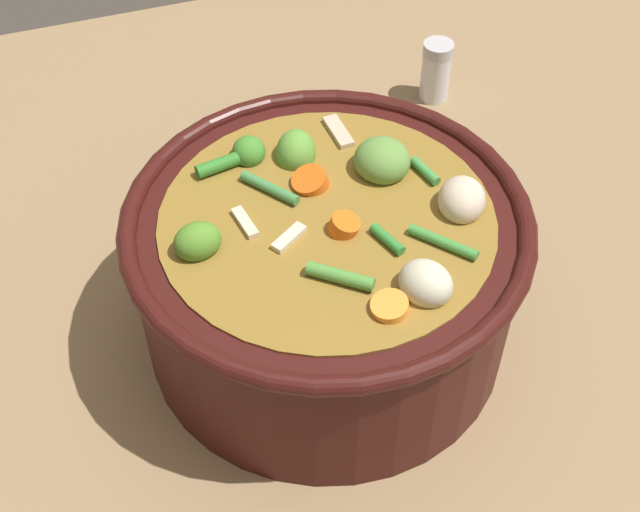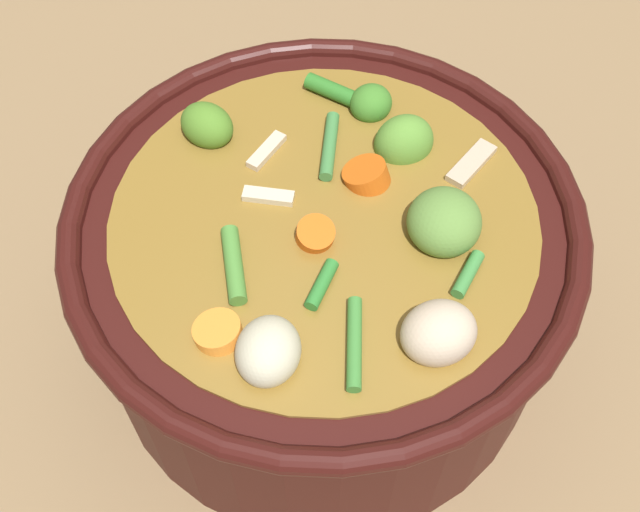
% 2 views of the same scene
% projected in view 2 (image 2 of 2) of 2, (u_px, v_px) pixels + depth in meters
% --- Properties ---
extents(ground_plane, '(1.10, 1.10, 0.00)m').
position_uv_depth(ground_plane, '(323.00, 329.00, 0.57)').
color(ground_plane, '#8C704C').
extents(cooking_pot, '(0.31, 0.31, 0.16)m').
position_uv_depth(cooking_pot, '(324.00, 273.00, 0.51)').
color(cooking_pot, '#38110F').
rests_on(cooking_pot, ground_plane).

